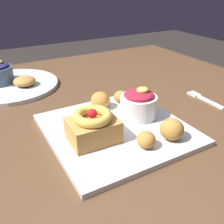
# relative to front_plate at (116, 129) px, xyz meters

# --- Properties ---
(dining_table) EXTENTS (1.26, 1.05, 0.73)m
(dining_table) POSITION_rel_front_plate_xyz_m (-0.04, 0.11, -0.10)
(dining_table) COLOR brown
(dining_table) RESTS_ON ground_plane
(front_plate) EXTENTS (0.29, 0.29, 0.01)m
(front_plate) POSITION_rel_front_plate_xyz_m (0.00, 0.00, 0.00)
(front_plate) COLOR silver
(front_plate) RESTS_ON dining_table
(cake_slice) EXTENTS (0.10, 0.08, 0.07)m
(cake_slice) POSITION_rel_front_plate_xyz_m (-0.07, -0.02, 0.04)
(cake_slice) COLOR #C68E47
(cake_slice) RESTS_ON front_plate
(berry_ramekin) EXTENTS (0.09, 0.09, 0.08)m
(berry_ramekin) POSITION_rel_front_plate_xyz_m (0.07, 0.02, 0.04)
(berry_ramekin) COLOR white
(berry_ramekin) RESTS_ON front_plate
(fritter_front) EXTENTS (0.04, 0.04, 0.03)m
(fritter_front) POSITION_rel_front_plate_xyz_m (0.01, -0.09, 0.02)
(fritter_front) COLOR #BC7F38
(fritter_front) RESTS_ON front_plate
(fritter_middle) EXTENTS (0.04, 0.04, 0.03)m
(fritter_middle) POSITION_rel_front_plate_xyz_m (0.08, 0.11, 0.02)
(fritter_middle) COLOR #BC7F38
(fritter_middle) RESTS_ON front_plate
(fritter_back) EXTENTS (0.05, 0.05, 0.04)m
(fritter_back) POSITION_rel_front_plate_xyz_m (0.07, -0.09, 0.03)
(fritter_back) COLOR #BC7F38
(fritter_back) RESTS_ON front_plate
(fritter_extra) EXTENTS (0.05, 0.05, 0.04)m
(fritter_extra) POSITION_rel_front_plate_xyz_m (0.01, 0.10, 0.03)
(fritter_extra) COLOR #BC7F38
(fritter_extra) RESTS_ON front_plate
(back_plate) EXTENTS (0.30, 0.30, 0.01)m
(back_plate) POSITION_rel_front_plate_xyz_m (-0.16, 0.39, 0.00)
(back_plate) COLOR silver
(back_plate) RESTS_ON dining_table
(back_pastry) EXTENTS (0.07, 0.07, 0.03)m
(back_pastry) POSITION_rel_front_plate_xyz_m (-0.12, 0.35, 0.02)
(back_pastry) COLOR #B77F3D
(back_pastry) RESTS_ON back_plate
(fork) EXTENTS (0.03, 0.13, 0.00)m
(fork) POSITION_rel_front_plate_xyz_m (0.30, 0.03, -0.00)
(fork) COLOR silver
(fork) RESTS_ON dining_table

